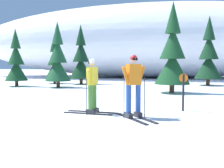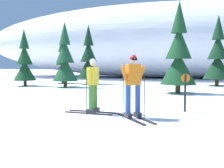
# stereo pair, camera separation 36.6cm
# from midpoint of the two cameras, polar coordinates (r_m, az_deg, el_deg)

# --- Properties ---
(ground_plane) EXTENTS (120.00, 120.00, 0.00)m
(ground_plane) POSITION_cam_midpoint_polar(r_m,az_deg,el_deg) (8.62, -6.71, -5.98)
(ground_plane) COLOR white
(skier_yellow_jacket) EXTENTS (1.62, 0.79, 1.71)m
(skier_yellow_jacket) POSITION_cam_midpoint_polar(r_m,az_deg,el_deg) (8.18, -5.66, -0.20)
(skier_yellow_jacket) COLOR black
(skier_yellow_jacket) RESTS_ON ground
(skier_orange_jacket) EXTENTS (1.34, 1.68, 1.81)m
(skier_orange_jacket) POSITION_cam_midpoint_polar(r_m,az_deg,el_deg) (7.47, 3.35, -0.27)
(skier_orange_jacket) COLOR black
(skier_orange_jacket) RESTS_ON ground
(pine_tree_far_left) EXTENTS (1.53, 1.53, 3.97)m
(pine_tree_far_left) POSITION_cam_midpoint_polar(r_m,az_deg,el_deg) (19.17, -20.72, 4.47)
(pine_tree_far_left) COLOR #47301E
(pine_tree_far_left) RESTS_ON ground
(pine_tree_left) EXTENTS (1.46, 1.46, 3.79)m
(pine_tree_left) POSITION_cam_midpoint_polar(r_m,az_deg,el_deg) (21.05, -12.96, 4.41)
(pine_tree_left) COLOR #47301E
(pine_tree_left) RESTS_ON ground
(pine_tree_center_left) EXTENTS (1.66, 1.66, 4.30)m
(pine_tree_center_left) POSITION_cam_midpoint_polar(r_m,az_deg,el_deg) (17.50, -12.33, 5.14)
(pine_tree_center_left) COLOR #47301E
(pine_tree_center_left) RESTS_ON ground
(pine_tree_center_right) EXTENTS (1.74, 1.74, 4.51)m
(pine_tree_center_right) POSITION_cam_midpoint_polar(r_m,az_deg,el_deg) (20.03, -7.32, 5.36)
(pine_tree_center_right) COLOR #47301E
(pine_tree_center_right) RESTS_ON ground
(pine_tree_right) EXTENTS (1.86, 1.86, 4.81)m
(pine_tree_right) POSITION_cam_midpoint_polar(r_m,az_deg,el_deg) (14.16, 12.34, 6.20)
(pine_tree_right) COLOR #47301E
(pine_tree_right) RESTS_ON ground
(pine_tree_far_right) EXTENTS (1.91, 1.91, 4.96)m
(pine_tree_far_right) POSITION_cam_midpoint_polar(r_m,az_deg,el_deg) (19.87, 19.84, 5.68)
(pine_tree_far_right) COLOR #47301E
(pine_tree_far_right) RESTS_ON ground
(snow_ridge_background) EXTENTS (43.50, 14.36, 8.16)m
(snow_ridge_background) POSITION_cam_midpoint_polar(r_m,az_deg,el_deg) (30.24, 9.21, 9.17)
(snow_ridge_background) COLOR white
(snow_ridge_background) RESTS_ON ground
(trail_marker_post) EXTENTS (0.28, 0.07, 1.23)m
(trail_marker_post) POSITION_cam_midpoint_polar(r_m,az_deg,el_deg) (8.81, 14.15, -1.21)
(trail_marker_post) COLOR black
(trail_marker_post) RESTS_ON ground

